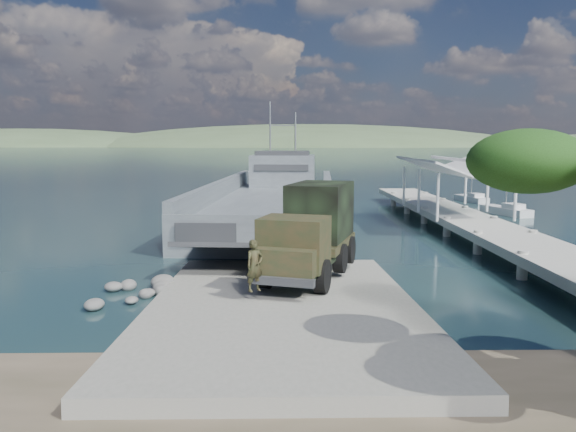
# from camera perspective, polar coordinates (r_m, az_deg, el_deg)

# --- Properties ---
(ground) EXTENTS (1400.00, 1400.00, 0.00)m
(ground) POSITION_cam_1_polar(r_m,az_deg,el_deg) (22.78, -0.52, -9.04)
(ground) COLOR #1A333E
(ground) RESTS_ON ground
(boat_ramp) EXTENTS (10.00, 18.00, 0.50)m
(boat_ramp) POSITION_cam_1_polar(r_m,az_deg,el_deg) (21.75, -0.50, -9.17)
(boat_ramp) COLOR gray
(boat_ramp) RESTS_ON ground
(shoreline_rocks) EXTENTS (3.20, 5.60, 0.90)m
(shoreline_rocks) POSITION_cam_1_polar(r_m,az_deg,el_deg) (24.03, -15.65, -8.44)
(shoreline_rocks) COLOR slate
(shoreline_rocks) RESTS_ON ground
(distant_headlands) EXTENTS (1000.00, 240.00, 48.00)m
(distant_headlands) POSITION_cam_1_polar(r_m,az_deg,el_deg) (584.01, 3.97, 7.06)
(distant_headlands) COLOR #465C3A
(distant_headlands) RESTS_ON ground
(pier) EXTENTS (6.40, 44.00, 6.10)m
(pier) POSITION_cam_1_polar(r_m,az_deg,el_deg) (42.96, 16.87, 0.74)
(pier) COLOR #B4B2A9
(pier) RESTS_ON ground
(landing_craft) EXTENTS (12.18, 38.49, 11.27)m
(landing_craft) POSITION_cam_1_polar(r_m,az_deg,el_deg) (46.84, -1.49, 0.79)
(landing_craft) COLOR #50575F
(landing_craft) RESTS_ON ground
(military_truck) EXTENTS (5.14, 9.07, 4.04)m
(military_truck) POSITION_cam_1_polar(r_m,az_deg,el_deg) (25.53, 2.49, -1.44)
(military_truck) COLOR black
(military_truck) RESTS_ON boat_ramp
(soldier) EXTENTS (0.86, 0.80, 1.97)m
(soldier) POSITION_cam_1_polar(r_m,az_deg,el_deg) (21.36, -3.40, -6.07)
(soldier) COLOR #22301A
(soldier) RESTS_ON boat_ramp
(sailboat_near) EXTENTS (3.11, 5.41, 6.34)m
(sailboat_near) POSITION_cam_1_polar(r_m,az_deg,el_deg) (53.32, 21.33, 0.48)
(sailboat_near) COLOR silver
(sailboat_near) RESTS_ON ground
(sailboat_far) EXTENTS (2.48, 4.89, 5.72)m
(sailboat_far) POSITION_cam_1_polar(r_m,az_deg,el_deg) (63.31, 18.16, 1.66)
(sailboat_far) COLOR silver
(sailboat_far) RESTS_ON ground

